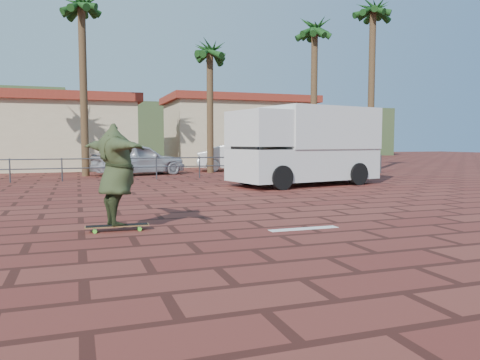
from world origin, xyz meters
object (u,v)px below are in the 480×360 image
object	(u,v)px
campervan	(305,144)
skateboarder	(116,175)
car_white	(236,158)
car_silver	(139,159)
longboard	(117,226)

from	to	relation	value
campervan	skateboarder	bearing A→B (deg)	-148.00
skateboarder	car_white	xyz separation A→B (m)	(8.03, 16.76, -0.31)
skateboarder	car_silver	xyz separation A→B (m)	(2.28, 15.23, -0.27)
skateboarder	campervan	bearing A→B (deg)	-65.51
car_silver	skateboarder	bearing A→B (deg)	154.75
campervan	car_white	world-z (taller)	campervan
longboard	skateboarder	xyz separation A→B (m)	(0.00, 0.00, 0.97)
car_silver	car_white	distance (m)	5.94
skateboarder	car_silver	distance (m)	15.40
longboard	car_silver	world-z (taller)	car_silver
campervan	car_silver	xyz separation A→B (m)	(-5.44, 7.77, -0.79)
skateboarder	car_white	distance (m)	18.58
skateboarder	campervan	size ratio (longest dim) A/B	0.37
car_white	campervan	bearing A→B (deg)	-169.50
longboard	skateboarder	bearing A→B (deg)	2.03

